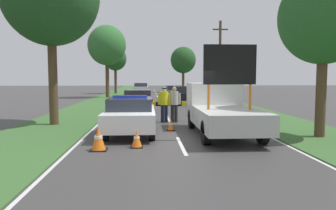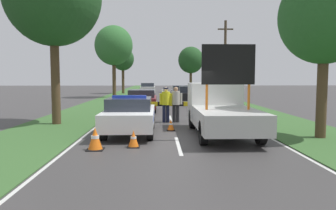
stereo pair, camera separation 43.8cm
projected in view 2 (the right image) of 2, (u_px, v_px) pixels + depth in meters
name	position (u px, v px, depth m)	size (l,w,h in m)	color
ground_plane	(177.00, 140.00, 11.91)	(160.00, 160.00, 0.00)	#3D3A3A
lane_markings	(166.00, 103.00, 29.51)	(7.15, 69.23, 0.01)	silver
grass_verge_left	(109.00, 101.00, 31.67)	(3.64, 120.00, 0.03)	#38602D
grass_verge_right	(221.00, 101.00, 31.98)	(3.64, 120.00, 0.03)	#38602D
police_car	(130.00, 115.00, 13.13)	(1.93, 4.52, 1.56)	white
work_truck	(220.00, 108.00, 13.19)	(2.19, 5.75, 3.43)	white
road_barrier	(175.00, 105.00, 16.98)	(2.71, 0.08, 1.01)	black
police_officer	(166.00, 101.00, 16.47)	(0.64, 0.41, 1.78)	#191E38
pedestrian_civilian	(176.00, 102.00, 16.51)	(0.64, 0.41, 1.80)	#232326
traffic_cone_near_police	(133.00, 139.00, 10.63)	(0.40, 0.40, 0.55)	black
traffic_cone_centre_front	(171.00, 125.00, 13.99)	(0.35, 0.35, 0.49)	black
traffic_cone_near_truck	(114.00, 118.00, 16.38)	(0.37, 0.37, 0.52)	black
traffic_cone_behind_barrier	(95.00, 139.00, 10.24)	(0.53, 0.53, 0.72)	black
traffic_cone_lane_edge	(214.00, 114.00, 17.89)	(0.39, 0.39, 0.54)	black
queued_car_wagon_maroon	(142.00, 100.00, 21.99)	(1.91, 4.61, 1.45)	maroon
queued_car_sedan_black	(188.00, 94.00, 28.67)	(1.80, 4.05, 1.50)	black
queued_car_suv_grey	(180.00, 92.00, 33.96)	(1.82, 4.50, 1.44)	slate
queued_car_van_white	(148.00, 89.00, 40.12)	(1.75, 4.15, 1.59)	silver
roadside_tree_near_left	(191.00, 60.00, 50.05)	(3.86, 3.86, 6.96)	#4C3823
roadside_tree_near_right	(123.00, 59.00, 45.87)	(3.10, 3.10, 6.48)	#4C3823
roadside_tree_mid_left	(325.00, 17.00, 11.87)	(3.29, 3.29, 6.21)	#4C3823
roadside_tree_mid_right	(114.00, 46.00, 36.65)	(4.24, 4.24, 8.07)	#4C3823
utility_pole	(225.00, 62.00, 25.60)	(1.20, 0.20, 6.67)	#473828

